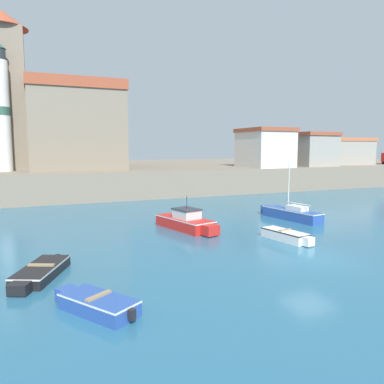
{
  "coord_description": "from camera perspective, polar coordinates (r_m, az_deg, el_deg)",
  "views": [
    {
      "loc": [
        -12.92,
        -14.97,
        5.73
      ],
      "look_at": [
        -0.8,
        13.76,
        2.0
      ],
      "focal_mm": 35.0,
      "sensor_mm": 36.0,
      "label": 1
    }
  ],
  "objects": [
    {
      "name": "harbor_shed_near_wharf",
      "position": [
        57.3,
        17.34,
        6.26
      ],
      "size": [
        5.67,
        7.19,
        4.8
      ],
      "color": "gray",
      "rests_on": "quay_seawall"
    },
    {
      "name": "motorboat_red_4",
      "position": [
        26.39,
        -0.85,
        -4.53
      ],
      "size": [
        3.01,
        5.76,
        2.37
      ],
      "color": "red",
      "rests_on": "ground"
    },
    {
      "name": "dinghy_black_1",
      "position": [
        18.16,
        -22.12,
        -11.17
      ],
      "size": [
        2.7,
        4.17,
        0.58
      ],
      "color": "black",
      "rests_on": "ground"
    },
    {
      "name": "church",
      "position": [
        52.22,
        -19.07,
        10.08
      ],
      "size": [
        16.0,
        17.83,
        18.28
      ],
      "color": "gray",
      "rests_on": "quay_seawall"
    },
    {
      "name": "quay_seawall",
      "position": [
        60.72,
        -10.55,
        2.74
      ],
      "size": [
        120.0,
        40.0,
        3.06
      ],
      "primitive_type": "cube",
      "color": "gray",
      "rests_on": "ground"
    },
    {
      "name": "sailboat_blue_3",
      "position": [
        30.95,
        14.83,
        -3.15
      ],
      "size": [
        2.13,
        6.0,
        4.59
      ],
      "color": "#284C9E",
      "rests_on": "ground"
    },
    {
      "name": "harbor_shed_mid_row",
      "position": [
        51.94,
        11.03,
        6.65
      ],
      "size": [
        5.87,
        7.11,
        5.22
      ],
      "color": "silver",
      "rests_on": "quay_seawall"
    },
    {
      "name": "lighthouse",
      "position": [
        46.68,
        -27.12,
        11.16
      ],
      "size": [
        1.92,
        1.92,
        13.98
      ],
      "color": "silver",
      "rests_on": "quay_seawall"
    },
    {
      "name": "harbor_shed_far_end",
      "position": [
        62.97,
        22.75,
        5.75
      ],
      "size": [
        7.56,
        4.22,
        4.11
      ],
      "color": "gray",
      "rests_on": "quay_seawall"
    },
    {
      "name": "dinghy_white_5",
      "position": [
        23.98,
        14.17,
        -6.41
      ],
      "size": [
        1.61,
        3.71,
        0.68
      ],
      "color": "white",
      "rests_on": "ground"
    },
    {
      "name": "dinghy_blue_0",
      "position": [
        14.05,
        -14.36,
        -16.09
      ],
      "size": [
        2.7,
        3.44,
        0.65
      ],
      "color": "#284C9E",
      "rests_on": "ground"
    },
    {
      "name": "ground_plane",
      "position": [
        20.59,
        17.44,
        -9.66
      ],
      "size": [
        200.0,
        200.0,
        0.0
      ],
      "primitive_type": "plane",
      "color": "#28607F"
    }
  ]
}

